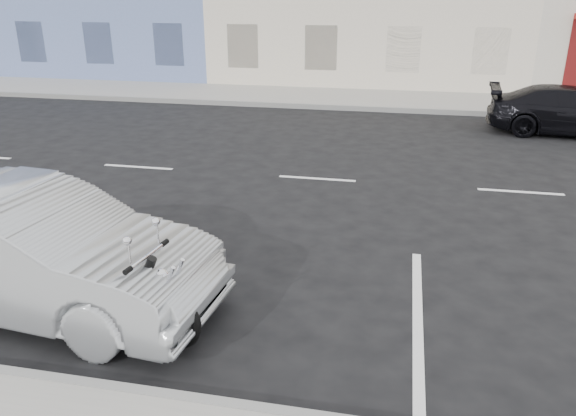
% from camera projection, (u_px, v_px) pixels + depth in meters
% --- Properties ---
extents(ground, '(120.00, 120.00, 0.00)m').
position_uv_depth(ground, '(415.00, 185.00, 11.27)').
color(ground, black).
rests_on(ground, ground).
extents(sidewalk_far, '(80.00, 3.40, 0.15)m').
position_uv_depth(sidewalk_far, '(272.00, 95.00, 20.10)').
color(sidewalk_far, gray).
rests_on(sidewalk_far, ground).
extents(curb_far, '(80.00, 0.12, 0.16)m').
position_uv_depth(curb_far, '(260.00, 104.00, 18.55)').
color(curb_far, gray).
rests_on(curb_far, ground).
extents(motorcycle, '(2.20, 0.75, 1.11)m').
position_uv_depth(motorcycle, '(174.00, 309.00, 6.01)').
color(motorcycle, black).
rests_on(motorcycle, ground).
extents(sedan_silver, '(4.76, 2.05, 1.52)m').
position_uv_depth(sedan_silver, '(31.00, 251.00, 6.73)').
color(sedan_silver, '#A9ADB1').
rests_on(sedan_silver, ground).
extents(car_far, '(4.50, 2.17, 1.26)m').
position_uv_depth(car_far, '(573.00, 111.00, 14.92)').
color(car_far, black).
rests_on(car_far, ground).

